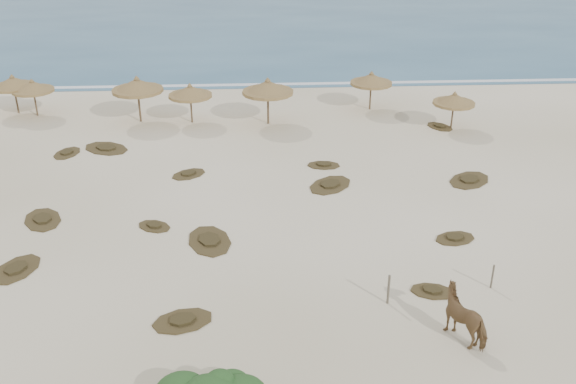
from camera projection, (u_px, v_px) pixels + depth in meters
name	position (u px, v px, depth m)	size (l,w,h in m)	color
ground	(258.00, 271.00, 25.58)	(160.00, 160.00, 0.00)	white
foam_line	(254.00, 85.00, 48.93)	(70.00, 0.60, 0.01)	white
palapa_0	(13.00, 83.00, 42.12)	(3.42, 3.42, 2.66)	brown
palapa_1	(33.00, 87.00, 41.65)	(3.10, 3.10, 2.53)	brown
palapa_2	(137.00, 86.00, 40.47)	(4.02, 4.02, 3.04)	brown
palapa_3	(190.00, 92.00, 40.48)	(2.95, 2.95, 2.61)	brown
palapa_4	(268.00, 88.00, 40.13)	(4.08, 4.08, 3.04)	brown
palapa_5	(371.00, 80.00, 42.83)	(3.33, 3.33, 2.66)	brown
palapa_6	(454.00, 100.00, 39.45)	(3.39, 3.39, 2.44)	brown
horse	(467.00, 316.00, 21.50)	(0.94, 2.07, 1.75)	brown
fence_post_near	(389.00, 289.00, 23.37)	(0.09, 0.09, 1.22)	brown
fence_post_far	(492.00, 277.00, 24.31)	(0.07, 0.07, 1.02)	brown
scrub_0	(16.00, 269.00, 25.62)	(2.25, 2.75, 0.16)	#4C3F21
scrub_1	(43.00, 219.00, 29.38)	(2.46, 2.89, 0.16)	#4C3F21
scrub_2	(154.00, 226.00, 28.81)	(1.92, 1.73, 0.16)	#4C3F21
scrub_3	(330.00, 185.00, 32.73)	(3.08, 3.14, 0.16)	#4C3F21
scrub_4	(455.00, 238.00, 27.84)	(2.09, 1.67, 0.16)	#4C3F21
scrub_5	(469.00, 180.00, 33.26)	(3.11, 3.06, 0.16)	#4C3F21
scrub_6	(67.00, 153.00, 36.56)	(1.78, 2.25, 0.16)	#4C3F21
scrub_7	(324.00, 165.00, 35.01)	(1.91, 1.35, 0.16)	#4C3F21
scrub_9	(209.00, 241.00, 27.65)	(2.49, 3.16, 0.16)	#4C3F21
scrub_10	(440.00, 126.00, 40.50)	(2.00, 2.24, 0.16)	#4C3F21
scrub_11	(183.00, 321.00, 22.61)	(2.50, 2.01, 0.16)	#4C3F21
scrub_12	(432.00, 291.00, 24.25)	(1.86, 1.43, 0.16)	#4C3F21
scrub_13	(189.00, 174.00, 33.93)	(2.26, 2.13, 0.16)	#4C3F21
scrub_14	(106.00, 148.00, 37.21)	(3.39, 3.08, 0.16)	#4C3F21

